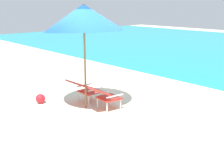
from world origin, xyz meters
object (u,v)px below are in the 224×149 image
at_px(lounge_chair_left, 85,88).
at_px(lounge_chair_right, 103,94).
at_px(beach_ball, 40,99).
at_px(beach_umbrella_center, 84,18).

bearing_deg(lounge_chair_left, lounge_chair_right, 1.17).
distance_m(lounge_chair_left, lounge_chair_right, 0.75).
bearing_deg(lounge_chair_left, beach_ball, -129.72).
relative_size(lounge_chair_left, lounge_chair_right, 0.95).
relative_size(lounge_chair_right, beach_umbrella_center, 0.35).
distance_m(lounge_chair_left, beach_ball, 1.23).
distance_m(beach_umbrella_center, beach_ball, 2.52).
height_order(lounge_chair_left, beach_umbrella_center, beach_umbrella_center).
distance_m(lounge_chair_right, beach_umbrella_center, 1.95).
relative_size(lounge_chair_left, beach_umbrella_center, 0.33).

